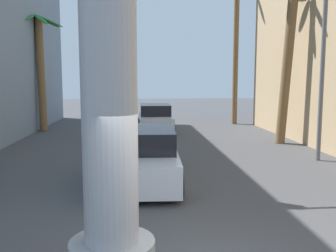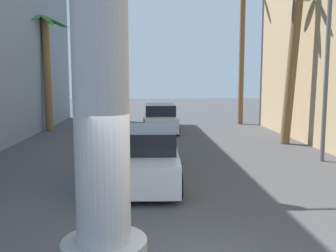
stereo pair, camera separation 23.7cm
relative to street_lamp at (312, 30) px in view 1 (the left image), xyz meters
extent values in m
plane|color=#424244|center=(-5.38, 2.02, -4.68)|extent=(87.10, 87.10, 0.00)
cylinder|color=#59595E|center=(0.43, 0.00, -0.81)|extent=(0.16, 0.16, 7.74)
cylinder|color=black|center=(-6.85, -0.61, -4.36)|extent=(0.24, 0.65, 0.64)
cylinder|color=black|center=(-5.05, -0.67, -4.36)|extent=(0.24, 0.65, 0.64)
cylinder|color=black|center=(-6.96, -3.95, -4.36)|extent=(0.24, 0.65, 0.64)
cylinder|color=black|center=(-5.16, -4.01, -4.36)|extent=(0.24, 0.65, 0.64)
cube|color=silver|center=(-6.01, -2.31, -4.12)|extent=(2.04, 4.83, 0.80)
cube|color=black|center=(-6.01, -2.31, -3.42)|extent=(1.82, 2.68, 0.60)
cylinder|color=black|center=(-6.08, 9.82, -4.36)|extent=(0.22, 0.64, 0.64)
cylinder|color=black|center=(-4.39, 9.83, -4.36)|extent=(0.22, 0.64, 0.64)
cylinder|color=black|center=(-6.06, 6.51, -4.36)|extent=(0.22, 0.64, 0.64)
cylinder|color=black|center=(-4.37, 6.52, -4.36)|extent=(0.22, 0.64, 0.64)
cube|color=silver|center=(-5.22, 8.17, -4.12)|extent=(1.81, 4.74, 0.80)
cube|color=black|center=(-5.22, 8.17, -3.42)|extent=(1.66, 2.61, 0.60)
cylinder|color=brown|center=(0.55, 3.56, -1.12)|extent=(0.69, 0.83, 7.15)
cylinder|color=brown|center=(0.24, 11.50, 0.05)|extent=(0.36, 0.38, 9.47)
cylinder|color=brown|center=(-11.72, 9.08, -1.46)|extent=(0.60, 0.86, 6.47)
ellipsoid|color=#27722D|center=(-11.10, 8.91, 1.55)|extent=(1.60, 0.52, 0.80)
ellipsoid|color=#2A702D|center=(-11.37, 9.61, 1.61)|extent=(1.37, 1.45, 0.60)
ellipsoid|color=#2F6B2D|center=(-12.14, 9.81, 1.64)|extent=(0.76, 1.69, 0.53)
ellipsoid|color=#20742D|center=(-12.62, 9.48, 1.51)|extent=(1.45, 1.17, 0.92)
ellipsoid|color=#285C2D|center=(-12.66, 8.58, 1.58)|extent=(1.57, 1.11, 0.70)
ellipsoid|color=#226D2D|center=(-12.00, 8.16, 1.60)|extent=(0.48, 1.65, 0.63)
ellipsoid|color=#276E2D|center=(-11.42, 8.34, 1.54)|extent=(1.25, 1.46, 0.81)
camera|label=1|loc=(-6.13, -13.06, -1.72)|focal=40.00mm
camera|label=2|loc=(-5.89, -13.08, -1.72)|focal=40.00mm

